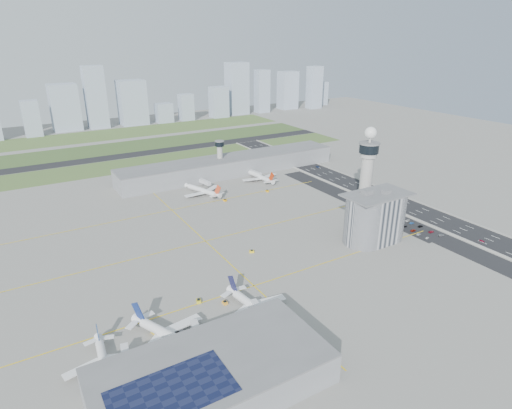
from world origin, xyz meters
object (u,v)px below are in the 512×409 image
airplane_far_a (202,187)px  car_hw_4 (274,156)px  airplane_near_a (103,359)px  jet_bridge_near_2 (264,321)px  car_lot_8 (420,226)px  car_hw_1 (373,192)px  tug_0 (155,331)px  car_lot_0 (427,238)px  tug_5 (267,191)px  car_lot_2 (413,230)px  secondary_tower (220,155)px  jet_bridge_near_0 (128,373)px  tug_4 (225,200)px  airplane_far_b (259,174)px  car_lot_11 (396,216)px  tug_2 (225,302)px  car_lot_3 (404,226)px  car_hw_0 (482,241)px  airplane_near_c (256,304)px  car_lot_1 (419,234)px  car_lot_4 (394,223)px  car_lot_5 (389,219)px  admin_building (375,217)px  car_lot_7 (431,232)px  jet_bridge_far_1 (251,173)px  airplane_near_b (169,331)px  tug_1 (199,301)px  jet_bridge_far_0 (201,182)px  car_lot_6 (441,235)px  tug_3 (252,251)px  control_tower (367,170)px  jet_bridge_near_1 (202,345)px  car_lot_9 (412,223)px  car_lot_10 (408,220)px  car_hw_2 (318,167)px

airplane_far_a → car_hw_4: airplane_far_a is taller
airplane_near_a → jet_bridge_near_2: (66.68, -9.34, -2.12)m
car_lot_8 → car_hw_1: size_ratio=1.08×
tug_0 → car_lot_0: 178.74m
tug_5 → car_lot_2: (41.87, -114.21, -0.31)m
secondary_tower → jet_bridge_near_0: (-143.00, -211.00, -15.95)m
tug_4 → car_lot_2: size_ratio=0.69×
airplane_far_b → tug_5: airplane_far_b is taller
car_lot_11 → tug_5: bearing=20.0°
tug_2 → car_lot_3: tug_2 is taller
tug_2 → car_hw_0: tug_2 is taller
airplane_near_c → car_lot_1: airplane_near_c is taller
jet_bridge_near_0 → car_lot_3: jet_bridge_near_0 is taller
jet_bridge_near_0 → car_lot_4: 201.42m
airplane_far_a → car_lot_2: airplane_far_a is taller
airplane_near_c → car_lot_5: bearing=100.3°
car_lot_4 → admin_building: bearing=115.1°
car_lot_2 → car_lot_7: (8.54, -7.52, 0.04)m
jet_bridge_far_1 → tug_0: jet_bridge_far_1 is taller
airplane_far_b → car_lot_0: (30.24, -156.12, -5.26)m
airplane_near_c → car_lot_8: (144.96, 26.58, -5.15)m
secondary_tower → car_lot_2: (54.03, -176.66, -18.24)m
car_lot_1 → car_lot_11: (10.24, 27.91, -0.02)m
airplane_near_b → tug_1: 30.87m
jet_bridge_far_0 → tug_1: size_ratio=4.52×
airplane_near_b → car_lot_6: (186.21, 9.00, -5.44)m
tug_4 → car_lot_8: size_ratio=0.73×
car_lot_6 → car_lot_3: bearing=29.5°
tug_4 → airplane_near_c: bearing=52.3°
airplane_near_b → airplane_far_a: (85.91, 159.57, -0.19)m
jet_bridge_far_0 → jet_bridge_far_1: size_ratio=1.00×
airplane_far_a → jet_bridge_near_0: airplane_far_a is taller
jet_bridge_far_1 → tug_3: 149.63m
control_tower → jet_bridge_far_0: 145.99m
car_lot_6 → tug_5: bearing=27.1°
jet_bridge_far_0 → car_lot_3: (82.07, -151.19, -2.23)m
car_lot_2 → car_lot_4: bearing=1.8°
jet_bridge_near_2 → car_lot_6: size_ratio=3.24×
jet_bridge_far_1 → tug_4: jet_bridge_far_1 is taller
tug_4 → car_hw_1: 121.42m
tug_3 → car_lot_4: bearing=106.5°
jet_bridge_near_1 → car_hw_4: jet_bridge_near_1 is taller
jet_bridge_near_0 → car_lot_6: bearing=-74.4°
jet_bridge_near_1 → car_lot_9: jet_bridge_near_1 is taller
jet_bridge_near_2 → tug_2: size_ratio=4.99×
car_lot_10 → car_hw_2: (28.28, 135.23, 0.03)m
tug_3 → car_lot_9: bearing=104.0°
jet_bridge_near_0 → car_hw_0: (221.68, 1.67, -2.31)m
car_lot_9 → car_lot_11: bearing=-0.7°
car_lot_7 → car_hw_0: 29.86m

